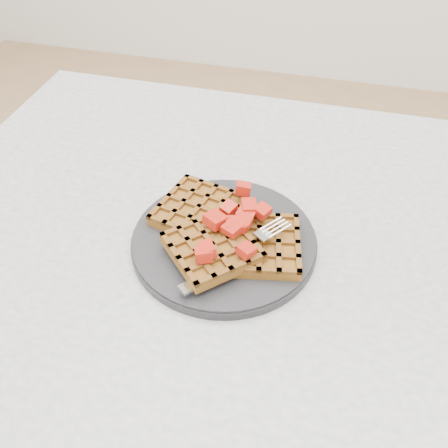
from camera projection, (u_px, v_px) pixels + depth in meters
table at (310, 307)px, 0.75m from camera, size 1.20×0.80×0.75m
plate at (224, 241)px, 0.68m from camera, size 0.25×0.25×0.02m
waffles at (223, 233)px, 0.66m from camera, size 0.22×0.21×0.03m
strawberry_pile at (224, 216)px, 0.65m from camera, size 0.15×0.15×0.02m
fork at (244, 256)px, 0.64m from camera, size 0.13×0.16×0.02m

